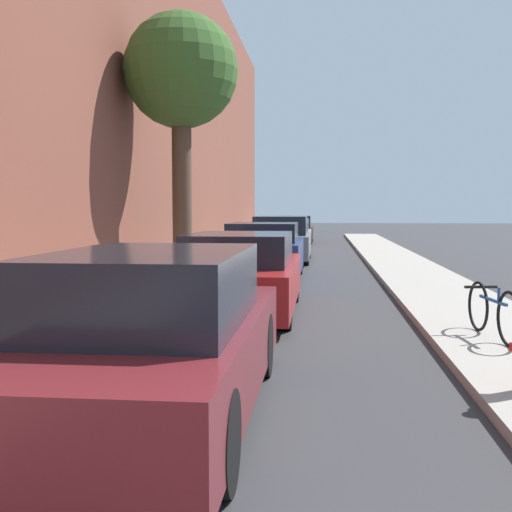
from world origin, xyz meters
The scene contains 12 objects.
ground_plane centered at (0.00, 16.00, 0.00)m, with size 120.00×120.00×0.00m, color #333335.
sidewalk_left centered at (-2.90, 16.00, 0.06)m, with size 2.00×52.00×0.12m.
sidewalk_right centered at (2.90, 16.00, 0.06)m, with size 2.00×52.00×0.12m.
building_facade_left centered at (-4.25, 16.00, 5.35)m, with size 0.70×52.00×10.71m.
parked_car_maroon centered at (-0.92, 5.92, 0.68)m, with size 1.72×4.57×1.45m.
parked_car_red centered at (-0.88, 11.33, 0.66)m, with size 1.85×4.50×1.37m.
parked_car_navy centered at (-0.99, 16.64, 0.68)m, with size 1.88×3.95×1.42m.
parked_car_grey centered at (-0.87, 21.88, 0.72)m, with size 1.90×4.59×1.52m.
parked_car_champagne centered at (-0.86, 28.07, 0.63)m, with size 1.72×4.51×1.31m.
parked_car_black centered at (-0.95, 33.36, 0.65)m, with size 1.90×4.19×1.38m.
street_tree_far centered at (-2.62, 14.63, 4.67)m, with size 2.51×2.51×5.93m.
bicycle centered at (2.66, 9.07, 0.47)m, with size 0.44×1.66×0.68m.
Camera 1 is at (0.47, 0.72, 1.80)m, focal length 44.66 mm.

